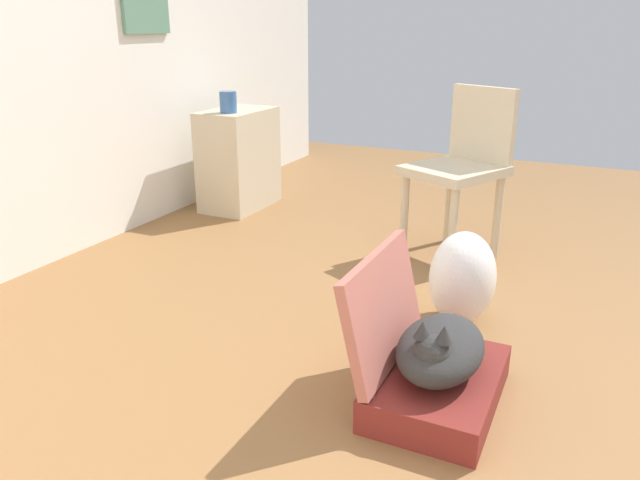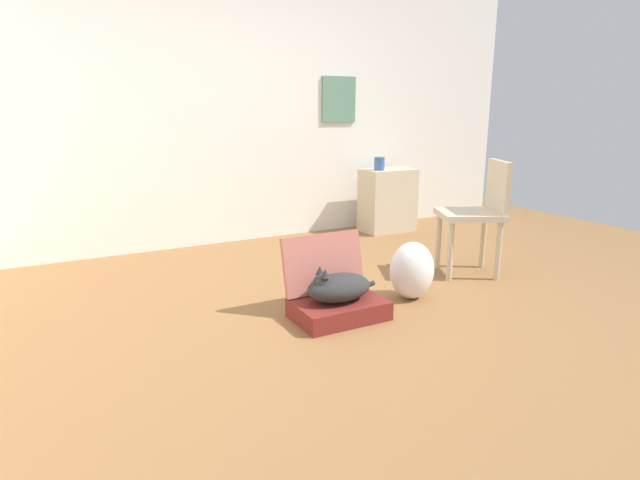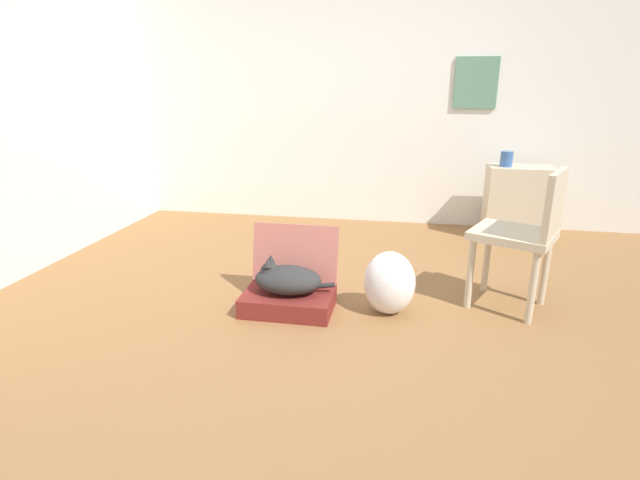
{
  "view_description": "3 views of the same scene",
  "coord_description": "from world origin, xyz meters",
  "px_view_note": "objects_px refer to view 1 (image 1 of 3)",
  "views": [
    {
      "loc": [
        -2.1,
        -0.45,
        1.24
      ],
      "look_at": [
        -0.33,
        0.4,
        0.53
      ],
      "focal_mm": 34.29,
      "sensor_mm": 36.0,
      "label": 1
    },
    {
      "loc": [
        -1.89,
        -2.71,
        1.3
      ],
      "look_at": [
        -0.14,
        0.52,
        0.37
      ],
      "focal_mm": 29.21,
      "sensor_mm": 36.0,
      "label": 2
    },
    {
      "loc": [
        0.41,
        -2.8,
        1.39
      ],
      "look_at": [
        -0.18,
        0.39,
        0.34
      ],
      "focal_mm": 27.23,
      "sensor_mm": 36.0,
      "label": 3
    }
  ],
  "objects_px": {
    "plastic_bag_white": "(462,278)",
    "vase_tall": "(228,102)",
    "suitcase_base": "(438,387)",
    "cat": "(440,349)",
    "chair": "(463,164)",
    "side_table": "(239,159)"
  },
  "relations": [
    {
      "from": "side_table",
      "to": "cat",
      "type": "bearing_deg",
      "value": -132.52
    },
    {
      "from": "side_table",
      "to": "suitcase_base",
      "type": "bearing_deg",
      "value": -132.35
    },
    {
      "from": "cat",
      "to": "side_table",
      "type": "distance_m",
      "value": 2.57
    },
    {
      "from": "vase_tall",
      "to": "suitcase_base",
      "type": "bearing_deg",
      "value": -130.38
    },
    {
      "from": "cat",
      "to": "chair",
      "type": "relative_size",
      "value": 0.56
    },
    {
      "from": "plastic_bag_white",
      "to": "chair",
      "type": "relative_size",
      "value": 0.45
    },
    {
      "from": "cat",
      "to": "vase_tall",
      "type": "distance_m",
      "value": 2.5
    },
    {
      "from": "suitcase_base",
      "to": "cat",
      "type": "relative_size",
      "value": 1.12
    },
    {
      "from": "plastic_bag_white",
      "to": "vase_tall",
      "type": "relative_size",
      "value": 2.96
    },
    {
      "from": "suitcase_base",
      "to": "chair",
      "type": "height_order",
      "value": "chair"
    },
    {
      "from": "vase_tall",
      "to": "chair",
      "type": "xyz_separation_m",
      "value": [
        -0.14,
        -1.57,
        -0.23
      ]
    },
    {
      "from": "chair",
      "to": "vase_tall",
      "type": "bearing_deg",
      "value": -159.7
    },
    {
      "from": "cat",
      "to": "plastic_bag_white",
      "type": "relative_size",
      "value": 1.25
    },
    {
      "from": "vase_tall",
      "to": "plastic_bag_white",
      "type": "bearing_deg",
      "value": -117.9
    },
    {
      "from": "cat",
      "to": "chair",
      "type": "height_order",
      "value": "chair"
    },
    {
      "from": "suitcase_base",
      "to": "chair",
      "type": "distance_m",
      "value": 1.54
    },
    {
      "from": "plastic_bag_white",
      "to": "vase_tall",
      "type": "distance_m",
      "value": 2.09
    },
    {
      "from": "cat",
      "to": "vase_tall",
      "type": "height_order",
      "value": "vase_tall"
    },
    {
      "from": "suitcase_base",
      "to": "vase_tall",
      "type": "bearing_deg",
      "value": 49.62
    },
    {
      "from": "suitcase_base",
      "to": "plastic_bag_white",
      "type": "relative_size",
      "value": 1.4
    },
    {
      "from": "vase_tall",
      "to": "chair",
      "type": "distance_m",
      "value": 1.6
    },
    {
      "from": "suitcase_base",
      "to": "cat",
      "type": "height_order",
      "value": "cat"
    }
  ]
}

